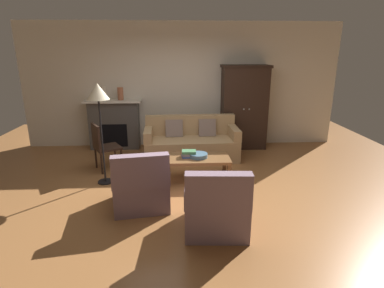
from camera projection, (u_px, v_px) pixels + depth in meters
ground_plane at (186, 188)px, 5.11m from camera, size 9.60×9.60×0.00m
back_wall at (182, 86)px, 7.14m from camera, size 7.20×0.10×2.80m
fireplace at (115, 124)px, 7.06m from camera, size 1.26×0.48×1.12m
armoire at (244, 107)px, 7.03m from camera, size 1.06×0.57×1.88m
couch at (191, 143)px, 6.48m from camera, size 1.95×0.91×0.86m
coffee_table at (198, 160)px, 5.35m from camera, size 1.10×0.60×0.42m
fruit_bowl at (198, 155)px, 5.31m from camera, size 0.32×0.32×0.07m
book_stack at (189, 154)px, 5.32m from camera, size 0.25×0.19×0.12m
mantel_vase_cream at (104, 93)px, 6.83m from camera, size 0.10×0.10×0.30m
mantel_vase_terracotta at (120, 94)px, 6.85m from camera, size 0.13×0.13×0.28m
armchair_near_left at (141, 187)px, 4.43m from camera, size 0.88×0.88×0.88m
armchair_near_right at (216, 208)px, 3.84m from camera, size 0.82×0.82×0.88m
side_chair_wooden at (103, 144)px, 5.75m from camera, size 0.60×0.60×0.90m
floor_lamp at (98, 98)px, 4.91m from camera, size 0.36×0.36×1.69m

